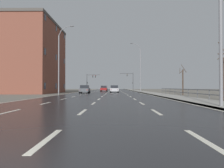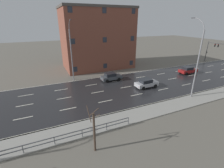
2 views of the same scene
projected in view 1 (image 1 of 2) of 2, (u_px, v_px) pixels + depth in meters
ground_plane at (108, 92)px, 50.77m from camera, size 160.00×160.00×0.12m
road_asphalt_strip at (109, 91)px, 62.76m from camera, size 14.00×120.00×0.03m
sidewalk_right at (138, 91)px, 62.68m from camera, size 3.00×120.00×0.12m
guardrail at (193, 92)px, 22.73m from camera, size 0.07×29.26×1.00m
street_lamp_foreground at (218, 17)px, 12.22m from camera, size 2.55×0.24×10.71m
street_lamp_midground at (140, 68)px, 49.85m from camera, size 2.45×0.24×11.52m
street_lamp_left_bank at (60, 61)px, 34.96m from camera, size 2.53×0.24×11.30m
traffic_signal_right at (131, 79)px, 72.97m from camera, size 4.59×0.36×6.09m
traffic_signal_left at (90, 79)px, 73.13m from camera, size 4.57×0.36×5.66m
car_mid_centre at (85, 89)px, 41.56m from camera, size 1.91×4.14×1.57m
car_far_right at (114, 89)px, 45.78m from camera, size 1.89×4.13×1.57m
car_near_right at (104, 89)px, 58.99m from camera, size 1.89×4.13×1.57m
brick_building at (31, 58)px, 42.91m from camera, size 10.32×16.51×14.11m
bare_tree_near at (224, 76)px, 18.82m from camera, size 1.19×1.24×5.17m
bare_tree_mid at (183, 81)px, 32.65m from camera, size 1.03×1.06×4.61m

